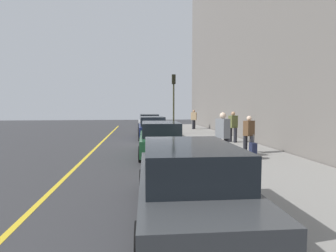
{
  "coord_description": "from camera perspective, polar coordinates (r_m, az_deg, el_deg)",
  "views": [
    {
      "loc": [
        -16.26,
        0.93,
        2.19
      ],
      "look_at": [
        0.38,
        -0.93,
        0.96
      ],
      "focal_mm": 28.26,
      "sensor_mm": 36.0,
      "label": 1
    }
  ],
  "objects": [
    {
      "name": "parked_car_silver",
      "position": [
        24.03,
        -4.14,
        0.77
      ],
      "size": [
        4.29,
        1.99,
        1.51
      ],
      "color": "black",
      "rests_on": "ground"
    },
    {
      "name": "pedestrian_tan_coat",
      "position": [
        24.3,
        5.59,
        1.57
      ],
      "size": [
        0.53,
        0.56,
        1.75
      ],
      "color": "black",
      "rests_on": "sidewalk"
    },
    {
      "name": "ground_plane",
      "position": [
        16.43,
        -3.1,
        -3.47
      ],
      "size": [
        56.0,
        56.0,
        0.0
      ],
      "primitive_type": "plane",
      "color": "#333335"
    },
    {
      "name": "parked_car_green",
      "position": [
        11.87,
        -1.68,
        -2.74
      ],
      "size": [
        4.73,
        1.98,
        1.51
      ],
      "color": "black",
      "rests_on": "ground"
    },
    {
      "name": "snow_bank_curb",
      "position": [
        21.86,
        -2.09,
        -1.26
      ],
      "size": [
        8.24,
        0.56,
        0.22
      ],
      "primitive_type": "cube",
      "color": "white",
      "rests_on": "ground"
    },
    {
      "name": "lane_stripe_centre",
      "position": [
        16.56,
        -14.24,
        -3.52
      ],
      "size": [
        28.0,
        0.14,
        0.01
      ],
      "primitive_type": "cube",
      "color": "gold",
      "rests_on": "ground"
    },
    {
      "name": "parked_car_navy",
      "position": [
        18.18,
        -3.46,
        -0.33
      ],
      "size": [
        4.35,
        1.92,
        1.51
      ],
      "color": "black",
      "rests_on": "ground"
    },
    {
      "name": "pedestrian_grey_coat",
      "position": [
        10.2,
        11.7,
        -1.9
      ],
      "size": [
        0.57,
        0.57,
        1.83
      ],
      "color": "black",
      "rests_on": "sidewalk"
    },
    {
      "name": "parked_car_charcoal",
      "position": [
        5.15,
        4.27,
        -11.98
      ],
      "size": [
        4.84,
        1.99,
        1.51
      ],
      "color": "black",
      "rests_on": "ground"
    },
    {
      "name": "pedestrian_brown_coat",
      "position": [
        12.09,
        17.04,
        -1.52
      ],
      "size": [
        0.5,
        0.52,
        1.64
      ],
      "color": "black",
      "rests_on": "sidewalk"
    },
    {
      "name": "pedestrian_olive_coat",
      "position": [
        15.63,
        13.84,
        0.02
      ],
      "size": [
        0.54,
        0.56,
        1.76
      ],
      "color": "black",
      "rests_on": "sidewalk"
    },
    {
      "name": "traffic_light_pole",
      "position": [
        19.88,
        1.22,
        6.92
      ],
      "size": [
        0.35,
        0.26,
        4.42
      ],
      "color": "#2D2D19",
      "rests_on": "sidewalk"
    },
    {
      "name": "rolling_suitcase",
      "position": [
        11.68,
        17.86,
        -4.74
      ],
      "size": [
        0.34,
        0.22,
        0.89
      ],
      "color": "#191E38",
      "rests_on": "sidewalk"
    },
    {
      "name": "sidewalk",
      "position": [
        16.93,
        8.14,
        -3.02
      ],
      "size": [
        28.0,
        4.6,
        0.15
      ],
      "primitive_type": "cube",
      "color": "gray",
      "rests_on": "ground"
    },
    {
      "name": "building_facade",
      "position": [
        18.47,
        17.26,
        20.72
      ],
      "size": [
        32.0,
        0.8,
        15.0
      ],
      "primitive_type": "cube",
      "color": "#66605B",
      "rests_on": "ground"
    }
  ]
}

